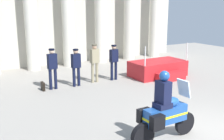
{
  "coord_description": "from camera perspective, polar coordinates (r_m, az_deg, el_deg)",
  "views": [
    {
      "loc": [
        -5.96,
        -4.57,
        3.45
      ],
      "look_at": [
        -1.39,
        3.31,
        1.29
      ],
      "focal_mm": 43.46,
      "sensor_mm": 36.0,
      "label": 1
    }
  ],
  "objects": [
    {
      "name": "officer_in_row_0",
      "position": [
        11.57,
        -12.44,
        0.91
      ],
      "size": [
        0.4,
        0.26,
        1.74
      ],
      "rotation": [
        0.0,
        0.0,
        3.26
      ],
      "color": "black",
      "rests_on": "ground_plane"
    },
    {
      "name": "reviewing_stand",
      "position": [
        13.75,
        9.79,
        0.19
      ],
      "size": [
        2.75,
        1.97,
        1.68
      ],
      "color": "#B21E23",
      "rests_on": "ground_plane"
    },
    {
      "name": "officer_in_row_1",
      "position": [
        11.86,
        -7.59,
        1.17
      ],
      "size": [
        0.4,
        0.26,
        1.66
      ],
      "rotation": [
        0.0,
        0.0,
        3.26
      ],
      "color": "black",
      "rests_on": "ground_plane"
    },
    {
      "name": "motorcycle_with_rider",
      "position": [
        7.13,
        10.8,
        -8.79
      ],
      "size": [
        2.09,
        0.71,
        1.9
      ],
      "rotation": [
        0.0,
        0.0,
        0.02
      ],
      "color": "black",
      "rests_on": "ground_plane"
    },
    {
      "name": "briefcase_on_ground",
      "position": [
        11.7,
        -14.33,
        -3.35
      ],
      "size": [
        0.1,
        0.32,
        0.36
      ],
      "primitive_type": "cube",
      "color": "black",
      "rests_on": "ground_plane"
    },
    {
      "name": "ground_plane",
      "position": [
        8.27,
        20.75,
        -12.28
      ],
      "size": [
        28.0,
        28.0,
        0.0
      ],
      "primitive_type": "plane",
      "color": "gray"
    },
    {
      "name": "officer_in_row_3",
      "position": [
        12.77,
        0.39,
        2.24
      ],
      "size": [
        0.4,
        0.26,
        1.68
      ],
      "rotation": [
        0.0,
        0.0,
        3.26
      ],
      "color": "black",
      "rests_on": "ground_plane"
    },
    {
      "name": "officer_in_row_2",
      "position": [
        12.38,
        -3.68,
        2.09
      ],
      "size": [
        0.4,
        0.26,
        1.77
      ],
      "rotation": [
        0.0,
        0.0,
        3.26
      ],
      "color": "gray",
      "rests_on": "ground_plane"
    },
    {
      "name": "colonnade_backdrop",
      "position": [
        16.36,
        -9.98,
        13.83
      ],
      "size": [
        16.32,
        1.58,
        6.97
      ],
      "color": "beige",
      "rests_on": "ground_plane"
    }
  ]
}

